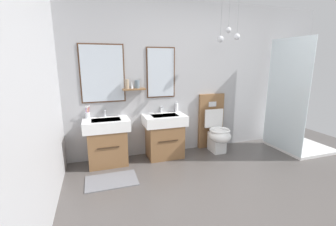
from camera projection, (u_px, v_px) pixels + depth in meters
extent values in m
cube|color=#4C4744|center=(272.00, 211.00, 2.54)|extent=(5.99, 5.24, 0.10)
cube|color=#A8A8AA|center=(199.00, 78.00, 4.06)|extent=(4.79, 0.12, 2.55)
cube|color=#4C301E|center=(103.00, 74.00, 3.47)|extent=(0.66, 0.02, 0.88)
cube|color=silver|center=(103.00, 74.00, 3.46)|extent=(0.62, 0.01, 0.84)
cube|color=#4C301E|center=(161.00, 73.00, 3.75)|extent=(0.48, 0.02, 0.82)
cube|color=silver|center=(161.00, 73.00, 3.74)|extent=(0.44, 0.01, 0.78)
cube|color=brown|center=(134.00, 89.00, 3.60)|extent=(0.36, 0.14, 0.02)
cylinder|color=gray|center=(127.00, 84.00, 3.54)|extent=(0.07, 0.07, 0.15)
cone|color=silver|center=(132.00, 85.00, 3.56)|extent=(0.05, 0.05, 0.12)
cylinder|color=slate|center=(137.00, 84.00, 3.61)|extent=(0.08, 0.08, 0.13)
cylinder|color=gray|center=(238.00, 14.00, 3.46)|extent=(0.01, 0.01, 0.55)
sphere|color=silver|center=(237.00, 37.00, 3.53)|extent=(0.09, 0.09, 0.09)
cylinder|color=gray|center=(229.00, 11.00, 3.45)|extent=(0.01, 0.01, 0.46)
sphere|color=silver|center=(228.00, 30.00, 3.52)|extent=(0.09, 0.09, 0.09)
cylinder|color=gray|center=(221.00, 17.00, 3.61)|extent=(0.01, 0.01, 0.58)
sphere|color=silver|center=(220.00, 39.00, 3.69)|extent=(0.11, 0.11, 0.11)
cube|color=#A8A8AA|center=(11.00, 107.00, 1.54)|extent=(0.12, 4.04, 2.55)
cube|color=slate|center=(112.00, 181.00, 3.07)|extent=(0.68, 0.44, 0.01)
cube|color=brown|center=(108.00, 147.00, 3.55)|extent=(0.57, 0.44, 0.55)
cube|color=#3B2919|center=(108.00, 148.00, 3.33)|extent=(0.31, 0.01, 0.02)
cube|color=white|center=(106.00, 124.00, 3.47)|extent=(0.68, 0.46, 0.16)
cube|color=silver|center=(106.00, 121.00, 3.43)|extent=(0.42, 0.25, 0.03)
cylinder|color=silver|center=(105.00, 113.00, 3.61)|extent=(0.03, 0.03, 0.11)
cylinder|color=silver|center=(105.00, 111.00, 3.55)|extent=(0.02, 0.11, 0.02)
cube|color=brown|center=(164.00, 140.00, 3.83)|extent=(0.57, 0.44, 0.55)
cube|color=#3B2919|center=(168.00, 141.00, 3.61)|extent=(0.31, 0.01, 0.02)
cube|color=white|center=(164.00, 120.00, 3.75)|extent=(0.68, 0.46, 0.16)
cube|color=silver|center=(165.00, 116.00, 3.71)|extent=(0.42, 0.25, 0.03)
cylinder|color=silver|center=(161.00, 109.00, 3.89)|extent=(0.03, 0.03, 0.11)
cylinder|color=silver|center=(162.00, 107.00, 3.82)|extent=(0.02, 0.11, 0.02)
cube|color=brown|center=(210.00, 121.00, 4.23)|extent=(0.48, 0.10, 1.00)
cube|color=silver|center=(213.00, 104.00, 4.11)|extent=(0.15, 0.01, 0.09)
cube|color=white|center=(217.00, 142.00, 4.06)|extent=(0.22, 0.30, 0.34)
ellipsoid|color=white|center=(220.00, 136.00, 3.95)|extent=(0.37, 0.46, 0.24)
torus|color=white|center=(220.00, 130.00, 3.93)|extent=(0.35, 0.35, 0.04)
cube|color=white|center=(214.00, 118.00, 4.10)|extent=(0.35, 0.03, 0.33)
cylinder|color=silver|center=(88.00, 115.00, 3.50)|extent=(0.07, 0.07, 0.09)
cylinder|color=#DB3847|center=(89.00, 111.00, 3.50)|extent=(0.04, 0.03, 0.17)
cube|color=white|center=(89.00, 106.00, 3.49)|extent=(0.02, 0.02, 0.03)
cylinder|color=yellow|center=(87.00, 112.00, 3.50)|extent=(0.04, 0.03, 0.15)
cube|color=white|center=(88.00, 107.00, 3.48)|extent=(0.02, 0.02, 0.03)
cylinder|color=purple|center=(87.00, 112.00, 3.47)|extent=(0.01, 0.03, 0.16)
cube|color=white|center=(86.00, 107.00, 3.44)|extent=(0.01, 0.02, 0.03)
cylinder|color=white|center=(177.00, 108.00, 3.95)|extent=(0.06, 0.06, 0.15)
cylinder|color=silver|center=(177.00, 103.00, 3.93)|extent=(0.02, 0.02, 0.04)
cube|color=white|center=(300.00, 147.00, 4.24)|extent=(0.91, 0.88, 0.05)
cube|color=silver|center=(286.00, 96.00, 3.88)|extent=(0.02, 0.88, 1.90)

